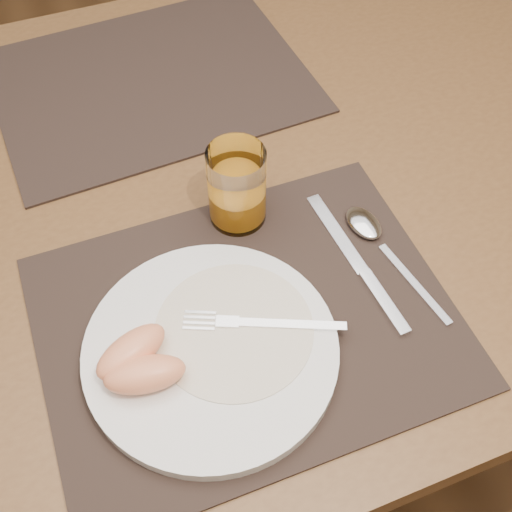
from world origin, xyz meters
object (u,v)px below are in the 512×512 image
object	(u,v)px
placemat_near	(247,321)
plate	(211,350)
placemat_far	(151,81)
spoon	(371,231)
fork	(250,323)
knife	(364,272)
table	(199,224)
juice_glass	(237,190)

from	to	relation	value
placemat_near	plate	bearing A→B (deg)	-153.22
placemat_far	spoon	xyz separation A→B (m)	(0.17, -0.38, 0.01)
fork	knife	bearing A→B (deg)	9.05
table	placemat_near	world-z (taller)	placemat_near
placemat_near	knife	distance (m)	0.15
fork	juice_glass	xyz separation A→B (m)	(0.05, 0.16, 0.03)
table	placemat_far	size ratio (longest dim) A/B	3.11
table	fork	size ratio (longest dim) A/B	8.42
placemat_near	plate	distance (m)	0.06
table	fork	xyz separation A→B (m)	(-0.01, -0.23, 0.11)
knife	spoon	bearing A→B (deg)	54.99
plate	fork	bearing A→B (deg)	12.38
placemat_near	plate	world-z (taller)	plate
placemat_near	table	bearing A→B (deg)	87.44
table	knife	world-z (taller)	knife
table	plate	distance (m)	0.27
placemat_near	placemat_far	distance (m)	0.44
plate	knife	bearing A→B (deg)	9.86
placemat_near	plate	xyz separation A→B (m)	(-0.05, -0.03, 0.01)
juice_glass	placemat_far	bearing A→B (deg)	95.70
plate	fork	xyz separation A→B (m)	(0.05, 0.01, 0.01)
placemat_far	knife	bearing A→B (deg)	-72.64
fork	spoon	bearing A→B (deg)	21.55
placemat_near	plate	size ratio (longest dim) A/B	1.67
spoon	juice_glass	bearing A→B (deg)	147.99
knife	fork	bearing A→B (deg)	-170.95
knife	spoon	distance (m)	0.06
spoon	knife	bearing A→B (deg)	-125.01
plate	fork	distance (m)	0.05
table	juice_glass	distance (m)	0.16
fork	knife	world-z (taller)	fork
placemat_far	spoon	size ratio (longest dim) A/B	2.34
juice_glass	plate	bearing A→B (deg)	-118.70
table	placemat_far	world-z (taller)	placemat_far
fork	knife	distance (m)	0.15
placemat_far	spoon	bearing A→B (deg)	-66.13
placemat_far	spoon	world-z (taller)	spoon
plate	spoon	bearing A→B (deg)	19.73
table	juice_glass	xyz separation A→B (m)	(0.03, -0.07, 0.13)
knife	placemat_far	bearing A→B (deg)	107.36
placemat_near	knife	world-z (taller)	knife
plate	juice_glass	distance (m)	0.20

